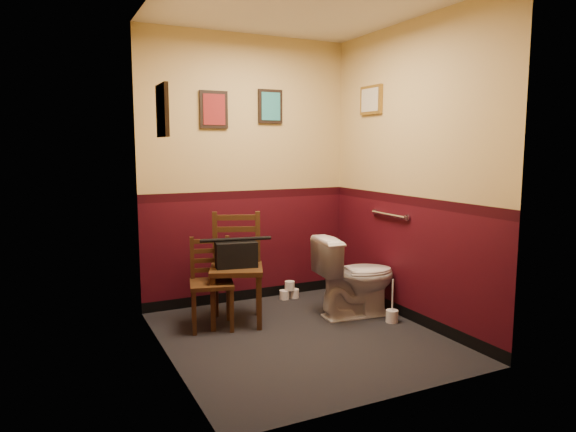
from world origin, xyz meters
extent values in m
cube|color=black|center=(0.00, 0.00, 0.00)|extent=(2.20, 2.40, 0.00)
cube|color=silver|center=(0.00, 0.00, 2.70)|extent=(2.20, 2.40, 0.00)
cube|color=#390811|center=(0.00, 1.20, 1.35)|extent=(2.20, 0.00, 2.70)
cube|color=#390811|center=(0.00, -1.20, 1.35)|extent=(2.20, 0.00, 2.70)
cube|color=#390811|center=(-1.10, 0.00, 1.35)|extent=(0.00, 2.40, 2.70)
cube|color=#390811|center=(1.10, 0.00, 1.35)|extent=(0.00, 2.40, 2.70)
cylinder|color=silver|center=(1.07, 0.25, 0.95)|extent=(0.03, 0.50, 0.03)
cylinder|color=silver|center=(1.09, 0.00, 0.95)|extent=(0.02, 0.06, 0.06)
cylinder|color=silver|center=(1.09, 0.50, 0.95)|extent=(0.02, 0.06, 0.06)
cube|color=black|center=(-0.35, 1.18, 1.95)|extent=(0.28, 0.03, 0.36)
cube|color=maroon|center=(-0.35, 1.17, 1.95)|extent=(0.22, 0.01, 0.30)
cube|color=black|center=(0.25, 1.18, 2.00)|extent=(0.26, 0.03, 0.34)
cube|color=teal|center=(0.25, 1.17, 2.00)|extent=(0.20, 0.01, 0.28)
cube|color=black|center=(-1.08, 0.10, 1.85)|extent=(0.03, 0.30, 0.38)
cube|color=#BAB392|center=(-1.07, 0.10, 1.85)|extent=(0.01, 0.24, 0.31)
cube|color=olive|center=(1.08, 0.60, 2.05)|extent=(0.03, 0.34, 0.28)
cube|color=#BAB392|center=(1.07, 0.60, 2.05)|extent=(0.01, 0.28, 0.22)
imported|color=white|center=(0.72, 0.28, 0.38)|extent=(0.81, 0.51, 0.75)
cylinder|color=silver|center=(0.92, -0.03, 0.06)|extent=(0.11, 0.11, 0.11)
cylinder|color=silver|center=(0.92, -0.03, 0.24)|extent=(0.01, 0.01, 0.32)
cube|color=#3E2612|center=(-0.60, 0.55, 0.40)|extent=(0.45, 0.45, 0.04)
cube|color=#3E2612|center=(-0.79, 0.43, 0.20)|extent=(0.04, 0.04, 0.40)
cube|color=#3E2612|center=(-0.72, 0.74, 0.20)|extent=(0.04, 0.04, 0.40)
cube|color=#3E2612|center=(-0.49, 0.36, 0.20)|extent=(0.04, 0.04, 0.40)
cube|color=#3E2612|center=(-0.41, 0.67, 0.20)|extent=(0.04, 0.04, 0.40)
cube|color=#3E2612|center=(-0.72, 0.75, 0.59)|extent=(0.04, 0.04, 0.40)
cube|color=#3E2612|center=(-0.41, 0.67, 0.59)|extent=(0.04, 0.04, 0.40)
cube|color=#3E2612|center=(-0.56, 0.71, 0.48)|extent=(0.30, 0.09, 0.04)
cube|color=#3E2612|center=(-0.56, 0.71, 0.57)|extent=(0.30, 0.09, 0.04)
cube|color=#3E2612|center=(-0.56, 0.71, 0.66)|extent=(0.30, 0.09, 0.04)
cube|color=#3E2612|center=(-0.56, 0.71, 0.75)|extent=(0.30, 0.09, 0.04)
cube|color=#3E2612|center=(-0.36, 0.57, 0.50)|extent=(0.60, 0.60, 0.04)
cube|color=#3E2612|center=(-0.62, 0.46, 0.25)|extent=(0.06, 0.06, 0.50)
cube|color=#3E2612|center=(-0.47, 0.83, 0.25)|extent=(0.06, 0.06, 0.50)
cube|color=#3E2612|center=(-0.25, 0.32, 0.25)|extent=(0.06, 0.06, 0.50)
cube|color=#3E2612|center=(-0.10, 0.69, 0.25)|extent=(0.06, 0.06, 0.50)
cube|color=#3E2612|center=(-0.47, 0.84, 0.75)|extent=(0.06, 0.05, 0.50)
cube|color=#3E2612|center=(-0.10, 0.69, 0.75)|extent=(0.06, 0.05, 0.50)
cube|color=#3E2612|center=(-0.29, 0.76, 0.61)|extent=(0.36, 0.16, 0.05)
cube|color=#3E2612|center=(-0.29, 0.76, 0.72)|extent=(0.36, 0.16, 0.05)
cube|color=#3E2612|center=(-0.29, 0.76, 0.83)|extent=(0.36, 0.16, 0.05)
cube|color=#3E2612|center=(-0.29, 0.76, 0.94)|extent=(0.36, 0.16, 0.05)
cube|color=black|center=(-0.36, 0.57, 0.63)|extent=(0.39, 0.25, 0.23)
cylinder|color=black|center=(-0.36, 0.57, 0.77)|extent=(0.32, 0.09, 0.03)
cylinder|color=silver|center=(0.34, 1.04, 0.05)|extent=(0.10, 0.10, 0.09)
cylinder|color=silver|center=(0.46, 1.04, 0.05)|extent=(0.10, 0.10, 0.09)
cylinder|color=silver|center=(0.40, 1.04, 0.14)|extent=(0.10, 0.10, 0.09)
camera|label=1|loc=(-1.91, -3.69, 1.59)|focal=32.00mm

